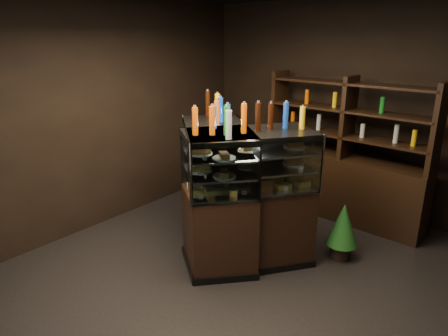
% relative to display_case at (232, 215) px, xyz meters
% --- Properties ---
extents(ground, '(5.00, 5.00, 0.00)m').
position_rel_display_case_xyz_m(ground, '(0.54, -0.23, -0.51)').
color(ground, black).
rests_on(ground, ground).
extents(room_shell, '(5.02, 5.02, 3.01)m').
position_rel_display_case_xyz_m(room_shell, '(0.54, -0.23, 1.43)').
color(room_shell, black).
rests_on(room_shell, ground).
extents(display_case, '(1.88, 1.56, 1.55)m').
position_rel_display_case_xyz_m(display_case, '(0.00, 0.00, 0.00)').
color(display_case, black).
rests_on(display_case, ground).
extents(food_display, '(1.41, 1.13, 0.47)m').
position_rel_display_case_xyz_m(food_display, '(0.00, -0.01, 0.63)').
color(food_display, '#C47E46').
rests_on(food_display, display_case).
extents(bottles_top, '(1.24, 0.99, 0.30)m').
position_rel_display_case_xyz_m(bottles_top, '(-0.00, 0.00, 1.17)').
color(bottles_top, '#D8590A').
rests_on(bottles_top, display_case).
extents(potted_conifer, '(0.36, 0.36, 0.78)m').
position_rel_display_case_xyz_m(potted_conifer, '(1.03, 0.75, -0.07)').
color(potted_conifer, black).
rests_on(potted_conifer, ground).
extents(back_shelving, '(2.30, 0.56, 2.00)m').
position_rel_display_case_xyz_m(back_shelving, '(0.55, 1.82, 0.10)').
color(back_shelving, black).
rests_on(back_shelving, ground).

